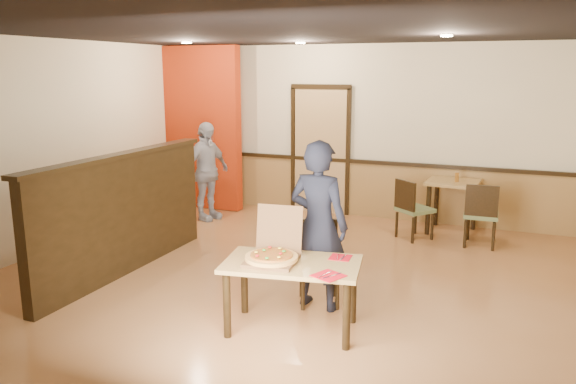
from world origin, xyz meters
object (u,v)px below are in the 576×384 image
object	(u,v)px
side_chair_left	(412,207)
pizza_box	(273,255)
main_table	(292,273)
diner_chair	(319,258)
side_table	(453,193)
condiment	(457,177)
side_chair_right	(481,213)
diner	(318,225)
passerby	(206,171)

from	to	relation	value
side_chair_left	pizza_box	xyz separation A→B (m)	(-0.68, -3.37, 0.25)
main_table	diner_chair	distance (m)	0.74
side_table	condiment	distance (m)	0.26
side_chair_right	diner	size ratio (longest dim) A/B	0.52
side_chair_right	diner	bearing A→B (deg)	60.69
diner_chair	diner	size ratio (longest dim) A/B	0.50
main_table	condiment	size ratio (longest dim) A/B	9.84
main_table	passerby	xyz separation A→B (m)	(-2.77, 3.17, 0.23)
side_chair_left	condiment	distance (m)	0.86
side_chair_left	side_table	distance (m)	0.79
side_chair_right	diner	world-z (taller)	diner
main_table	side_chair_left	bearing A→B (deg)	71.32
side_table	pizza_box	xyz separation A→B (m)	(-1.17, -3.97, 0.12)
diner_chair	pizza_box	bearing A→B (deg)	-126.57
side_chair_left	passerby	distance (m)	3.29
passerby	side_table	bearing A→B (deg)	-62.46
passerby	pizza_box	bearing A→B (deg)	-124.88
side_chair_left	condiment	xyz separation A→B (m)	(0.54, 0.56, 0.38)
side_chair_right	passerby	size ratio (longest dim) A/B	0.56
diner_chair	passerby	size ratio (longest dim) A/B	0.54
side_chair_right	diner	xyz separation A→B (m)	(-1.40, -2.72, 0.38)
main_table	pizza_box	distance (m)	0.24
main_table	diner	size ratio (longest dim) A/B	0.78
main_table	diner_chair	xyz separation A→B (m)	(0.01, 0.74, -0.09)
side_chair_right	passerby	distance (m)	4.23
pizza_box	diner	bearing A→B (deg)	63.73
side_chair_left	condiment	world-z (taller)	condiment
main_table	side_chair_right	world-z (taller)	side_chair_right
side_table	diner	xyz separation A→B (m)	(-0.95, -3.33, 0.26)
diner_chair	side_table	distance (m)	3.35
side_table	passerby	size ratio (longest dim) A/B	0.49
pizza_box	condiment	bearing A→B (deg)	65.62
side_table	diner	bearing A→B (deg)	-105.90
side_chair_right	side_table	bearing A→B (deg)	-55.75
side_chair_left	pizza_box	bearing A→B (deg)	117.88
side_table	pizza_box	bearing A→B (deg)	-106.43
pizza_box	condiment	distance (m)	4.11
diner_chair	side_table	size ratio (longest dim) A/B	1.10
side_chair_right	passerby	bearing A→B (deg)	-0.08
diner_chair	diner	xyz separation A→B (m)	(0.04, -0.14, 0.40)
side_chair_right	pizza_box	size ratio (longest dim) A/B	1.55
main_table	side_chair_right	bearing A→B (deg)	56.34
pizza_box	condiment	world-z (taller)	pizza_box
side_chair_left	condiment	bearing A→B (deg)	-95.03
main_table	passerby	world-z (taller)	passerby
diner_chair	main_table	bearing A→B (deg)	-113.85
passerby	pizza_box	xyz separation A→B (m)	(2.59, -3.21, -0.07)
side_table	diner	distance (m)	3.48
main_table	condiment	bearing A→B (deg)	64.86
side_chair_left	side_table	world-z (taller)	side_chair_left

